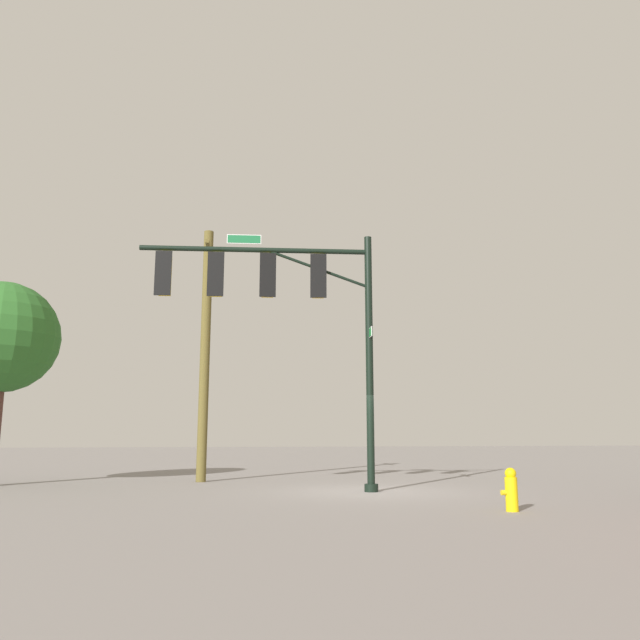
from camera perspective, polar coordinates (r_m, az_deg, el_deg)
ground_plane at (r=16.99m, az=4.68°, el=-15.27°), size 120.00×120.00×0.00m
signal_pole_assembly at (r=17.17m, az=-4.06°, el=2.20°), size 6.42×1.33×6.91m
utility_pole at (r=20.85m, az=-10.38°, el=-2.61°), size 0.31×1.80×8.21m
fire_hydrant at (r=13.22m, az=16.94°, el=-14.51°), size 0.33×0.24×0.83m
tree_near at (r=21.26m, az=-26.90°, el=-1.47°), size 3.36×3.36×6.05m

